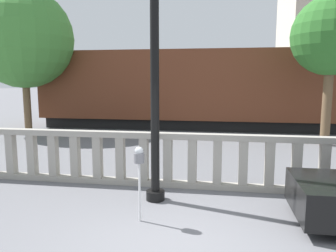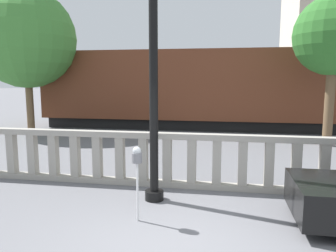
{
  "view_description": "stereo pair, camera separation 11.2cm",
  "coord_description": "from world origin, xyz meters",
  "px_view_note": "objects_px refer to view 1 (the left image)",
  "views": [
    {
      "loc": [
        0.63,
        -4.45,
        2.56
      ],
      "look_at": [
        -0.74,
        4.03,
        1.32
      ],
      "focal_mm": 35.0,
      "sensor_mm": 36.0,
      "label": 1
    },
    {
      "loc": [
        0.74,
        -4.43,
        2.56
      ],
      "look_at": [
        -0.74,
        4.03,
        1.32
      ],
      "focal_mm": 35.0,
      "sensor_mm": 36.0,
      "label": 2
    }
  ],
  "objects_px": {
    "train_near": "(267,89)",
    "tree_left": "(23,38)",
    "parking_meter": "(139,161)",
    "lamppost": "(155,32)",
    "tree_right": "(332,37)"
  },
  "relations": [
    {
      "from": "parking_meter",
      "to": "train_near",
      "type": "distance_m",
      "value": 12.16
    },
    {
      "from": "parking_meter",
      "to": "lamppost",
      "type": "bearing_deg",
      "value": 86.2
    },
    {
      "from": "parking_meter",
      "to": "tree_right",
      "type": "relative_size",
      "value": 0.24
    },
    {
      "from": "train_near",
      "to": "tree_left",
      "type": "relative_size",
      "value": 3.35
    },
    {
      "from": "train_near",
      "to": "tree_left",
      "type": "distance_m",
      "value": 12.08
    },
    {
      "from": "lamppost",
      "to": "train_near",
      "type": "bearing_deg",
      "value": 71.05
    },
    {
      "from": "lamppost",
      "to": "tree_right",
      "type": "height_order",
      "value": "lamppost"
    },
    {
      "from": "lamppost",
      "to": "train_near",
      "type": "height_order",
      "value": "lamppost"
    },
    {
      "from": "lamppost",
      "to": "tree_left",
      "type": "relative_size",
      "value": 1.01
    },
    {
      "from": "tree_right",
      "to": "train_near",
      "type": "bearing_deg",
      "value": 115.64
    },
    {
      "from": "lamppost",
      "to": "parking_meter",
      "type": "relative_size",
      "value": 5.02
    },
    {
      "from": "tree_left",
      "to": "tree_right",
      "type": "distance_m",
      "value": 13.43
    },
    {
      "from": "lamppost",
      "to": "tree_right",
      "type": "bearing_deg",
      "value": 51.7
    },
    {
      "from": "tree_right",
      "to": "lamppost",
      "type": "bearing_deg",
      "value": -128.3
    },
    {
      "from": "lamppost",
      "to": "tree_left",
      "type": "xyz_separation_m",
      "value": [
        -8.0,
        8.08,
        0.98
      ]
    }
  ]
}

